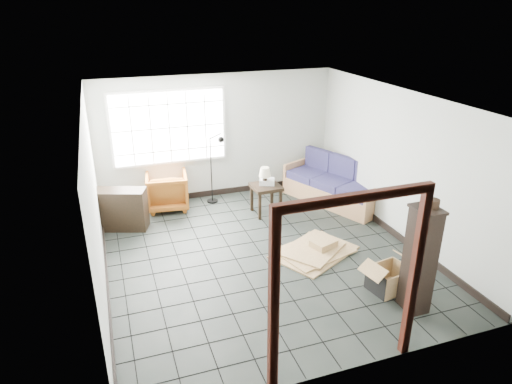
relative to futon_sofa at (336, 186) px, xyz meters
name	(u,v)px	position (x,y,z in m)	size (l,w,h in m)	color
ground	(262,255)	(-2.21, -1.58, -0.35)	(5.50, 5.50, 0.00)	black
room_shell	(262,159)	(-2.21, -1.55, 1.33)	(5.02, 5.52, 2.61)	#B3B9B1
window_panel	(169,127)	(-3.21, 1.12, 1.25)	(2.32, 0.08, 1.52)	silver
doorway_trim	(350,265)	(-2.21, -4.28, 1.03)	(1.80, 0.08, 2.20)	black
futon_sofa	(336,186)	(0.00, 0.00, 0.00)	(1.60, 2.30, 0.96)	#A8794C
armchair	(167,189)	(-3.39, 0.82, 0.07)	(0.80, 0.75, 0.83)	#904115
side_table	(266,190)	(-1.59, -0.07, 0.15)	(0.56, 0.56, 0.60)	black
table_lamp	(265,173)	(-1.61, -0.06, 0.51)	(0.28, 0.28, 0.37)	black
projector	(267,182)	(-1.55, -0.02, 0.30)	(0.36, 0.32, 0.10)	silver
floor_lamp	(216,166)	(-2.37, 0.76, 0.46)	(0.40, 0.34, 1.50)	black
console_shelf	(119,209)	(-4.36, 0.20, 0.04)	(1.06, 0.68, 0.77)	black
tall_shelf	(420,259)	(-0.72, -3.60, 0.43)	(0.32, 0.41, 1.52)	black
pot	(434,204)	(-0.66, -3.61, 1.23)	(0.19, 0.19, 0.11)	black
open_box	(389,278)	(-0.79, -3.11, -0.17)	(0.93, 0.57, 0.49)	#926946
cardboard_pile	(315,250)	(-1.33, -1.81, -0.29)	(1.63, 1.46, 0.20)	#926946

